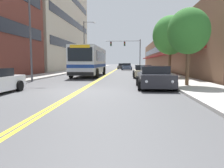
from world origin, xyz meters
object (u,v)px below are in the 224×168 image
at_px(street_tree_right_mid, 170,35).
at_px(traffic_signal_mast, 128,48).
at_px(car_beige_parked_right_mid, 143,72).
at_px(car_dark_grey_moving_third, 122,66).
at_px(car_silver_parked_left_mid, 93,67).
at_px(car_slate_blue_moving_lead, 127,67).
at_px(car_charcoal_parked_right_foreground, 155,78).
at_px(street_lamp_left_near, 34,24).
at_px(street_tree_right_near, 189,31).
at_px(car_champagne_moving_second, 125,65).
at_px(street_lamp_left_far, 86,42).
at_px(city_bus, 90,60).

bearing_deg(street_tree_right_mid, traffic_signal_mast, 100.42).
bearing_deg(car_beige_parked_right_mid, car_dark_grey_moving_third, 95.92).
bearing_deg(car_silver_parked_left_mid, traffic_signal_mast, 34.07).
bearing_deg(car_slate_blue_moving_lead, car_dark_grey_moving_third, 99.24).
bearing_deg(car_beige_parked_right_mid, street_tree_right_mid, 7.14).
bearing_deg(car_beige_parked_right_mid, car_charcoal_parked_right_foreground, -89.26).
distance_m(traffic_signal_mast, street_lamp_left_near, 30.97).
xyz_separation_m(car_slate_blue_moving_lead, street_lamp_left_near, (-7.37, -27.93, 4.08)).
relative_size(car_slate_blue_moving_lead, street_tree_right_near, 0.86).
relative_size(car_silver_parked_left_mid, street_lamp_left_near, 0.59).
height_order(traffic_signal_mast, street_lamp_left_near, street_lamp_left_near).
bearing_deg(street_lamp_left_near, car_slate_blue_moving_lead, 75.22).
height_order(car_champagne_moving_second, street_lamp_left_far, street_lamp_left_far).
height_order(car_silver_parked_left_mid, car_charcoal_parked_right_foreground, car_charcoal_parked_right_foreground).
relative_size(car_slate_blue_moving_lead, car_champagne_moving_second, 1.01).
relative_size(city_bus, traffic_signal_mast, 1.42).
bearing_deg(car_beige_parked_right_mid, car_champagne_moving_second, 93.19).
xyz_separation_m(car_silver_parked_left_mid, street_lamp_left_near, (-0.62, -25.29, 4.14)).
bearing_deg(car_slate_blue_moving_lead, city_bus, -101.67).
bearing_deg(car_slate_blue_moving_lead, traffic_signal_mast, 83.36).
relative_size(city_bus, car_beige_parked_right_mid, 2.24).
bearing_deg(car_dark_grey_moving_third, car_silver_parked_left_mid, -118.47).
bearing_deg(car_champagne_moving_second, street_tree_right_near, -85.02).
xyz_separation_m(car_dark_grey_moving_third, street_lamp_left_near, (-6.14, -35.47, 4.13)).
distance_m(street_lamp_left_far, street_tree_right_mid, 20.05).
xyz_separation_m(car_champagne_moving_second, car_dark_grey_moving_third, (-0.48, -17.08, 0.02)).
relative_size(car_beige_parked_right_mid, street_lamp_left_near, 0.60).
height_order(traffic_signal_mast, street_tree_right_mid, traffic_signal_mast).
height_order(car_beige_parked_right_mid, street_tree_right_near, street_tree_right_near).
distance_m(car_silver_parked_left_mid, car_champagne_moving_second, 27.91).
relative_size(car_charcoal_parked_right_foreground, car_slate_blue_moving_lead, 1.06).
distance_m(car_slate_blue_moving_lead, street_lamp_left_far, 10.61).
distance_m(car_beige_parked_right_mid, street_tree_right_mid, 4.73).
height_order(car_dark_grey_moving_third, street_lamp_left_far, street_lamp_left_far).
bearing_deg(car_dark_grey_moving_third, car_champagne_moving_second, 88.38).
bearing_deg(street_tree_right_near, street_lamp_left_far, 114.66).
bearing_deg(street_tree_right_mid, car_beige_parked_right_mid, -172.86).
xyz_separation_m(car_silver_parked_left_mid, car_slate_blue_moving_lead, (6.75, 2.63, 0.06)).
bearing_deg(traffic_signal_mast, city_bus, -101.20).
height_order(car_champagne_moving_second, street_tree_right_mid, street_tree_right_mid).
height_order(car_champagne_moving_second, car_dark_grey_moving_third, car_dark_grey_moving_third).
bearing_deg(car_champagne_moving_second, car_beige_parked_right_mid, -86.81).
xyz_separation_m(street_lamp_left_far, street_tree_right_mid, (12.09, -15.97, -0.81)).
height_order(car_champagne_moving_second, traffic_signal_mast, traffic_signal_mast).
bearing_deg(traffic_signal_mast, car_beige_parked_right_mid, -86.18).
bearing_deg(car_dark_grey_moving_third, car_slate_blue_moving_lead, -80.76).
height_order(car_silver_parked_left_mid, street_tree_right_mid, street_tree_right_mid).
distance_m(car_beige_parked_right_mid, car_slate_blue_moving_lead, 22.47).
height_order(city_bus, car_silver_parked_left_mid, city_bus).
relative_size(traffic_signal_mast, street_lamp_left_near, 0.94).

